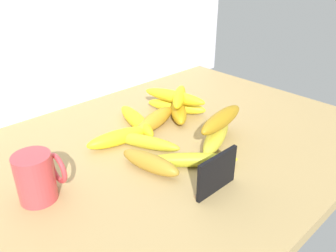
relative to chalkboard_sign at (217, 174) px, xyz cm
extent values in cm
cube|color=tan|center=(4.54, 19.63, -5.36)|extent=(110.00, 76.00, 3.00)
cube|color=black|center=(0.00, -0.07, 0.34)|extent=(11.00, 0.80, 8.40)
cube|color=#8B6947|center=(0.00, 0.73, -3.56)|extent=(9.90, 1.20, 0.60)
cylinder|color=#D14046|center=(-27.06, 22.15, 1.09)|extent=(7.23, 7.23, 9.90)
torus|color=#D14046|center=(-22.45, 22.15, 1.09)|extent=(1.00, 6.54, 6.54)
ellipsoid|color=gold|center=(9.44, 29.06, -1.68)|extent=(17.25, 8.58, 4.36)
ellipsoid|color=#AD8327|center=(-4.98, 14.41, -1.82)|extent=(7.06, 15.60, 4.07)
ellipsoid|color=gold|center=(0.33, 22.89, -2.22)|extent=(10.86, 18.40, 3.27)
ellipsoid|color=#BE9318|center=(18.20, 28.85, -1.66)|extent=(13.45, 15.13, 4.40)
ellipsoid|color=yellow|center=(5.75, 32.56, -1.84)|extent=(9.05, 20.20, 4.04)
ellipsoid|color=gold|center=(14.59, 11.86, -1.71)|extent=(18.99, 11.89, 4.30)
ellipsoid|color=yellow|center=(-3.43, 28.36, -1.90)|extent=(16.87, 7.07, 3.92)
ellipsoid|color=gold|center=(2.71, 9.32, -2.20)|extent=(17.68, 16.55, 3.31)
ellipsoid|color=yellow|center=(20.46, 31.93, -1.95)|extent=(11.35, 17.88, 3.82)
ellipsoid|color=yellow|center=(19.19, 29.50, 2.27)|extent=(14.27, 12.52, 3.45)
ellipsoid|color=#AC7F18|center=(15.94, 11.75, 2.51)|extent=(18.29, 7.14, 4.15)
ellipsoid|color=yellow|center=(19.01, 31.33, 1.77)|extent=(9.08, 19.60, 3.61)
camera|label=1|loc=(-45.18, -33.55, 39.72)|focal=36.47mm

